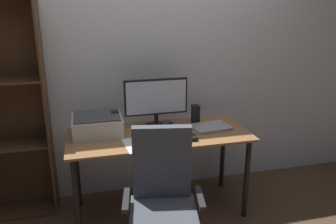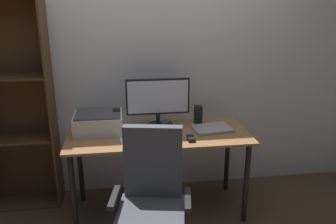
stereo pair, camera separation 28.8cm
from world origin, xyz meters
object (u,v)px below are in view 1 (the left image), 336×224
(mouse, at_px, (193,138))
(laptop, at_px, (211,127))
(monitor, at_px, (156,100))
(printer, at_px, (97,125))
(coffee_mug, at_px, (166,127))
(bookshelf, at_px, (6,114))
(speaker_right, at_px, (195,114))
(speaker_left, at_px, (115,121))
(keyboard, at_px, (163,141))
(desk, at_px, (159,144))
(office_chair, at_px, (163,210))

(mouse, xyz_separation_m, laptop, (0.23, 0.20, -0.01))
(monitor, height_order, printer, monitor)
(coffee_mug, relative_size, bookshelf, 0.06)
(speaker_right, relative_size, bookshelf, 0.09)
(laptop, xyz_separation_m, speaker_left, (-0.81, 0.16, 0.07))
(keyboard, bearing_deg, bookshelf, 159.12)
(desk, bearing_deg, office_chair, -100.63)
(coffee_mug, distance_m, speaker_left, 0.44)
(bookshelf, bearing_deg, mouse, -19.28)
(desk, bearing_deg, speaker_left, 153.52)
(desk, xyz_separation_m, laptop, (0.46, 0.02, 0.10))
(monitor, xyz_separation_m, keyboard, (-0.02, -0.35, -0.24))
(office_chair, bearing_deg, coffee_mug, 85.09)
(monitor, height_order, speaker_left, monitor)
(laptop, distance_m, printer, 0.97)
(office_chair, bearing_deg, laptop, 59.99)
(speaker_left, xyz_separation_m, office_chair, (0.22, -0.84, -0.37))
(desk, xyz_separation_m, monitor, (0.02, 0.18, 0.34))
(bookshelf, bearing_deg, monitor, -6.62)
(keyboard, distance_m, speaker_right, 0.52)
(keyboard, distance_m, laptop, 0.51)
(speaker_right, distance_m, printer, 0.87)
(keyboard, distance_m, office_chair, 0.59)
(monitor, height_order, keyboard, monitor)
(mouse, distance_m, coffee_mug, 0.26)
(monitor, relative_size, printer, 1.38)
(laptop, xyz_separation_m, office_chair, (-0.59, -0.68, -0.29))
(speaker_right, relative_size, office_chair, 0.17)
(keyboard, distance_m, speaker_left, 0.49)
(monitor, bearing_deg, mouse, -58.82)
(coffee_mug, distance_m, laptop, 0.40)
(desk, xyz_separation_m, bookshelf, (-1.22, 0.32, 0.26))
(mouse, bearing_deg, desk, 141.84)
(desk, bearing_deg, keyboard, -91.86)
(bookshelf, bearing_deg, speaker_right, -5.43)
(desk, bearing_deg, monitor, 84.92)
(desk, relative_size, monitor, 2.75)
(speaker_left, bearing_deg, bookshelf, 170.20)
(monitor, distance_m, coffee_mug, 0.26)
(speaker_right, height_order, printer, speaker_right)
(monitor, distance_m, laptop, 0.53)
(speaker_left, distance_m, office_chair, 0.94)
(bookshelf, bearing_deg, printer, -15.57)
(laptop, xyz_separation_m, printer, (-0.96, 0.11, 0.07))
(bookshelf, bearing_deg, keyboard, -22.14)
(speaker_right, height_order, bookshelf, bookshelf)
(keyboard, relative_size, mouse, 3.02)
(keyboard, height_order, laptop, laptop)
(coffee_mug, bearing_deg, desk, -177.92)
(speaker_left, distance_m, printer, 0.16)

